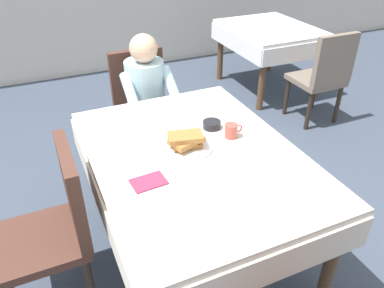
% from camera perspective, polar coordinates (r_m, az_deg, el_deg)
% --- Properties ---
extents(ground_plane, '(14.00, 14.00, 0.00)m').
position_cam_1_polar(ground_plane, '(2.59, 0.36, -15.10)').
color(ground_plane, '#3D4756').
extents(dining_table_main, '(1.12, 1.52, 0.74)m').
position_cam_1_polar(dining_table_main, '(2.15, 0.42, -3.30)').
color(dining_table_main, silver).
rests_on(dining_table_main, ground).
extents(chair_diner, '(0.44, 0.45, 0.93)m').
position_cam_1_polar(chair_diner, '(3.18, -7.48, 6.44)').
color(chair_diner, '#4C2D23').
rests_on(chair_diner, ground).
extents(diner_person, '(0.40, 0.43, 1.12)m').
position_cam_1_polar(diner_person, '(2.99, -6.75, 7.65)').
color(diner_person, silver).
rests_on(diner_person, ground).
extents(chair_left_side, '(0.45, 0.44, 0.93)m').
position_cam_1_polar(chair_left_side, '(2.10, -19.45, -10.80)').
color(chair_left_side, '#4C2D23').
rests_on(chair_left_side, ground).
extents(plate_breakfast, '(0.28, 0.28, 0.02)m').
position_cam_1_polar(plate_breakfast, '(2.13, -0.67, -0.48)').
color(plate_breakfast, white).
rests_on(plate_breakfast, dining_table_main).
extents(breakfast_stack, '(0.22, 0.18, 0.08)m').
position_cam_1_polar(breakfast_stack, '(2.11, -0.91, 0.62)').
color(breakfast_stack, '#A36B33').
rests_on(breakfast_stack, plate_breakfast).
extents(cup_coffee, '(0.11, 0.08, 0.08)m').
position_cam_1_polar(cup_coffee, '(2.23, 5.93, 1.99)').
color(cup_coffee, '#B24C42').
rests_on(cup_coffee, dining_table_main).
extents(bowl_butter, '(0.11, 0.11, 0.04)m').
position_cam_1_polar(bowl_butter, '(2.33, 2.98, 2.92)').
color(bowl_butter, black).
rests_on(bowl_butter, dining_table_main).
extents(syrup_pitcher, '(0.08, 0.08, 0.07)m').
position_cam_1_polar(syrup_pitcher, '(2.17, -7.43, 0.78)').
color(syrup_pitcher, silver).
rests_on(syrup_pitcher, dining_table_main).
extents(fork_left_of_plate, '(0.03, 0.18, 0.00)m').
position_cam_1_polar(fork_left_of_plate, '(2.07, -5.28, -2.05)').
color(fork_left_of_plate, silver).
rests_on(fork_left_of_plate, dining_table_main).
extents(knife_right_of_plate, '(0.04, 0.20, 0.00)m').
position_cam_1_polar(knife_right_of_plate, '(2.19, 4.10, 0.23)').
color(knife_right_of_plate, silver).
rests_on(knife_right_of_plate, dining_table_main).
extents(spoon_near_edge, '(0.15, 0.05, 0.00)m').
position_cam_1_polar(spoon_near_edge, '(1.91, 3.67, -5.25)').
color(spoon_near_edge, silver).
rests_on(spoon_near_edge, dining_table_main).
extents(napkin_folded, '(0.18, 0.13, 0.01)m').
position_cam_1_polar(napkin_folded, '(1.90, -6.52, -5.66)').
color(napkin_folded, '#8C2D4C').
rests_on(napkin_folded, dining_table_main).
extents(background_table_far, '(0.92, 1.12, 0.74)m').
position_cam_1_polar(background_table_far, '(4.58, 11.53, 15.45)').
color(background_table_far, white).
rests_on(background_table_far, ground).
extents(background_chair_empty, '(0.44, 0.45, 0.93)m').
position_cam_1_polar(background_chair_empty, '(3.92, 19.21, 9.97)').
color(background_chair_empty, '#7A6B5B').
rests_on(background_chair_empty, ground).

